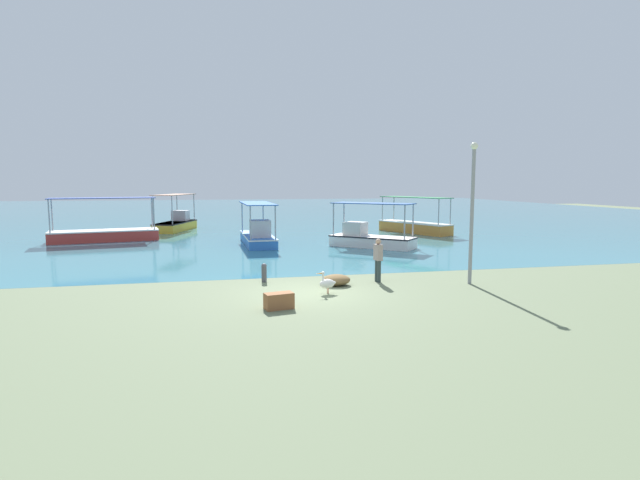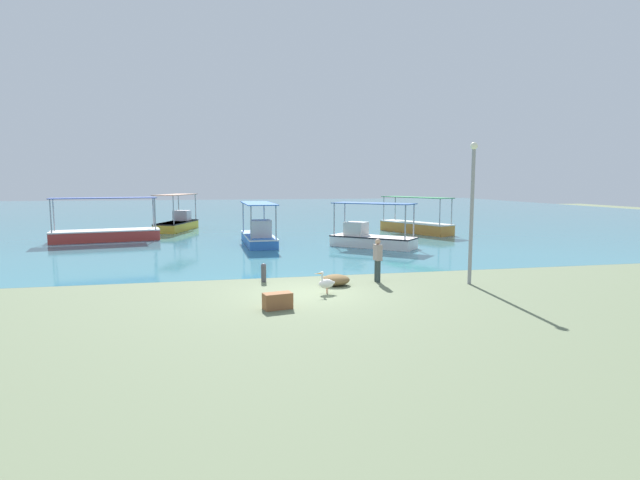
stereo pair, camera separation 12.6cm
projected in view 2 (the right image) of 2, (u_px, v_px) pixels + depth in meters
ground at (308, 293)px, 17.49m from camera, size 120.00×120.00×0.00m
harbor_water at (240, 212)px, 64.14m from camera, size 110.00×90.00×0.00m
fishing_boat_near_left at (177, 223)px, 39.85m from camera, size 3.26×5.65×2.88m
fishing_boat_near_right at (371, 237)px, 29.66m from camera, size 4.86×4.62×2.63m
fishing_boat_far_left at (106, 233)px, 32.76m from camera, size 6.92×3.19×2.85m
fishing_boat_far_right at (259, 235)px, 30.88m from camera, size 1.91×6.16×2.57m
fishing_boat_center at (416, 225)px, 37.88m from camera, size 3.96×6.38×2.72m
pelican at (326, 283)px, 17.33m from camera, size 0.80×0.37×0.80m
lamp_post at (472, 205)px, 18.69m from camera, size 0.28×0.28×5.34m
mooring_bollard at (264, 272)px, 19.38m from camera, size 0.21×0.21×0.73m
fisherman_standing at (378, 259)px, 19.32m from camera, size 0.26×0.42×1.69m
net_pile at (336, 280)px, 18.75m from camera, size 1.07×0.91×0.41m
cargo_crate at (278, 301)px, 15.28m from camera, size 0.94×0.61×0.50m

